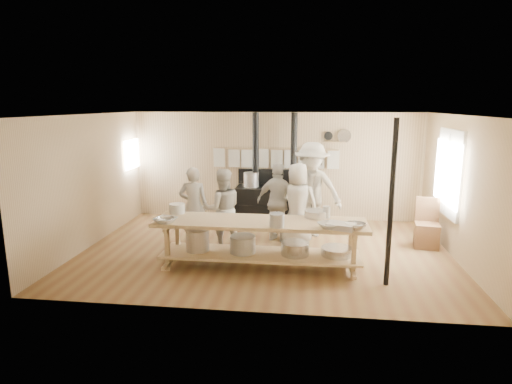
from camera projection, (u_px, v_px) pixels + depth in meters
ground at (265, 251)px, 8.30m from camera, size 7.00×7.00×0.00m
room_shell at (266, 168)px, 7.97m from camera, size 7.00×7.00×7.00m
window_right at (449, 173)px, 8.16m from camera, size 0.09×1.50×1.65m
left_opening at (132, 154)px, 10.32m from camera, size 0.00×0.90×0.90m
stove at (274, 200)px, 10.25m from camera, size 1.90×0.75×2.60m
towel_rail at (275, 156)px, 10.31m from camera, size 3.00×0.04×0.47m
back_wall_shelf at (338, 138)px, 10.08m from camera, size 0.63×0.14×0.32m
prep_table at (260, 239)px, 7.32m from camera, size 3.60×0.90×0.85m
support_post at (391, 204)px, 6.48m from camera, size 0.08×0.08×2.60m
cook_far_left at (194, 206)px, 8.57m from camera, size 0.63×0.47×1.57m
cook_left at (222, 209)px, 8.32m from camera, size 0.92×0.81×1.58m
cook_center at (298, 203)px, 8.62m from camera, size 0.86×0.62×1.65m
cook_right at (278, 202)px, 8.77m from camera, size 1.03×0.69×1.62m
cook_by_window at (312, 190)px, 9.09m from camera, size 1.44×1.02×2.01m
chair at (427, 233)px, 8.47m from camera, size 0.52×0.52×0.97m
bowl_white_a at (165, 220)px, 7.10m from camera, size 0.47×0.47×0.09m
bowl_steel_a at (165, 220)px, 7.10m from camera, size 0.42×0.42×0.09m
bowl_white_b at (330, 225)px, 6.81m from camera, size 0.50×0.50×0.09m
bowl_steel_b at (355, 226)px, 6.73m from camera, size 0.37×0.37×0.10m
roasting_pan at (341, 226)px, 6.76m from camera, size 0.50×0.42×0.10m
mixing_bowl_large at (316, 214)px, 7.44m from camera, size 0.42×0.42×0.13m
bucket_galv at (277, 220)px, 6.87m from camera, size 0.24×0.24×0.22m
deep_bowl_enamel at (177, 208)px, 7.73m from camera, size 0.35×0.35×0.17m
pitcher at (326, 212)px, 7.41m from camera, size 0.16×0.16×0.20m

